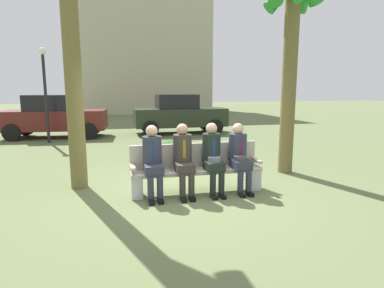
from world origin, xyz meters
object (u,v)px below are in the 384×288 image
Objects in this scene: seated_man_rightmost at (239,154)px; palm_tree_short at (291,29)px; parked_car_far at (179,114)px; shrub_near_bench at (173,151)px; seated_man_leftmost at (153,158)px; seated_man_centerright at (213,154)px; parked_car_near at (54,116)px; street_lamp at (45,85)px; building_backdrop at (138,47)px; seated_man_centerleft at (183,156)px; park_bench at (196,169)px.

palm_tree_short is at bearing 34.28° from seated_man_rightmost.
seated_man_rightmost is 8.17m from parked_car_far.
palm_tree_short reaches higher than shrub_near_bench.
palm_tree_short is at bearing 18.30° from seated_man_leftmost.
parked_car_far is at bearing 86.71° from seated_man_rightmost.
seated_man_centerright reaches higher than seated_man_rightmost.
parked_car_near and parked_car_far have the same top height.
parked_car_far is 5.38m from street_lamp.
seated_man_centerleft is at bearing -92.44° from building_backdrop.
seated_man_rightmost is at bearing -93.29° from parked_car_far.
seated_man_rightmost is at bearing -0.23° from seated_man_centerright.
seated_man_rightmost is at bearing -89.77° from building_backdrop.
shrub_near_bench is 0.09× the size of building_backdrop.
palm_tree_short is 4.02m from shrub_near_bench.
building_backdrop reaches higher than palm_tree_short.
building_backdrop is at bearing 73.22° from parked_car_near.
parked_car_far reaches higher than park_bench.
seated_man_leftmost is 8.59m from parked_car_near.
building_backdrop is at bearing 88.93° from seated_man_centerright.
parked_car_near is (-3.79, 7.93, 0.40)m from park_bench.
seated_man_leftmost reaches higher than seated_man_rightmost.
seated_man_centerleft is 1.32× the size of shrub_near_bench.
palm_tree_short is (1.55, 1.06, 2.48)m from seated_man_rightmost.
park_bench is 0.61× the size of parked_car_near.
parked_car_far is at bearing -87.83° from building_backdrop.
building_backdrop is (4.50, 16.21, 3.35)m from street_lamp.
seated_man_leftmost is 0.33× the size of parked_car_far.
seated_man_rightmost is at bearing -9.81° from park_bench.
parked_car_near is (-4.07, 8.07, 0.11)m from seated_man_centerright.
seated_man_centerright is at bearing -96.92° from parked_car_far.
palm_tree_short reaches higher than seated_man_rightmost.
seated_man_centerright is at bearing -0.59° from seated_man_centerleft.
park_bench is 0.62× the size of parked_car_far.
palm_tree_short is at bearing -48.82° from parked_car_near.
seated_man_leftmost is 0.11× the size of building_backdrop.
seated_man_centerright is (0.55, -0.01, -0.00)m from seated_man_centerleft.
street_lamp is (-3.79, 6.64, 1.61)m from park_bench.
parked_car_far is (-1.08, 7.10, -2.36)m from palm_tree_short.
building_backdrop is (0.72, 20.42, 5.10)m from shrub_near_bench.
seated_man_leftmost is at bearing -161.70° from palm_tree_short.
seated_man_rightmost is 8.29m from street_lamp.
parked_car_far is (1.28, 5.59, 0.53)m from shrub_near_bench.
seated_man_rightmost is 0.11× the size of building_backdrop.
parked_car_near is at bearing 89.93° from street_lamp.
seated_man_centerright is 8.21m from parked_car_far.
seated_man_rightmost is 2.72m from shrub_near_bench.
palm_tree_short reaches higher than seated_man_leftmost.
park_bench is at bearing 9.10° from seated_man_leftmost.
building_backdrop reaches higher than parked_car_far.
street_lamp is at bearing 124.11° from seated_man_rightmost.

